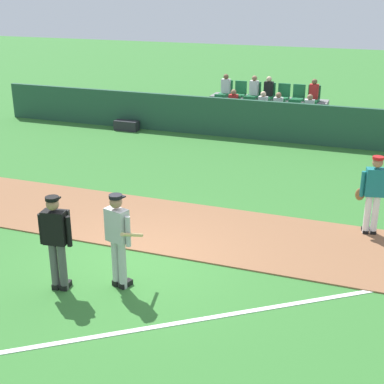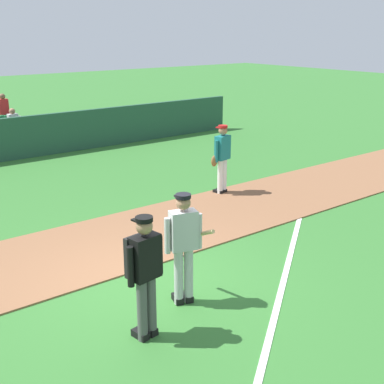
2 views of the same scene
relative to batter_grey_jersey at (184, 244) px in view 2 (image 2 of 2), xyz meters
name	(u,v)px [view 2 (image 2 of 2)]	position (x,y,z in m)	size (l,w,h in m)	color
ground_plane	(146,284)	(-0.15, 0.85, -0.97)	(80.00, 80.00, 0.00)	#33702D
infield_dirt_path	(93,247)	(-0.15, 2.71, -0.95)	(28.00, 2.76, 0.03)	brown
foul_line_chalk	(292,248)	(2.85, 0.35, -0.96)	(12.00, 0.10, 0.01)	white
batter_grey_jersey	(184,244)	(0.00, 0.00, 0.00)	(0.59, 0.80, 1.76)	#B2B2B2
umpire_home_plate	(145,271)	(-0.96, -0.43, 0.03)	(0.58, 0.35, 1.76)	#4C4C4C
runner_teal_jersey	(222,157)	(4.03, 3.80, -0.01)	(0.67, 0.37, 1.76)	white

